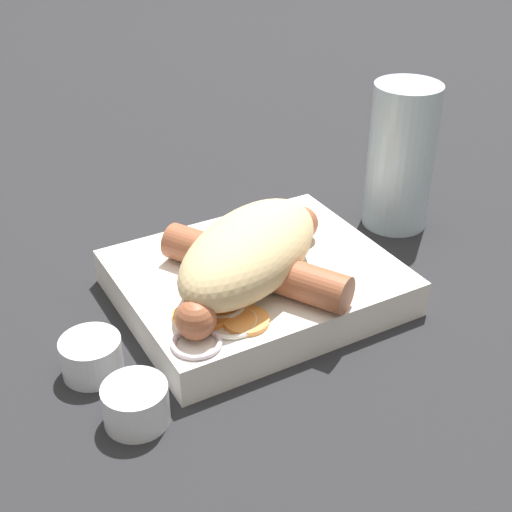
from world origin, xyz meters
name	(u,v)px	position (x,y,z in m)	size (l,w,h in m)	color
ground_plane	(256,297)	(0.00, 0.00, 0.00)	(3.00, 3.00, 0.00)	#232326
food_tray	(256,282)	(0.00, 0.00, 0.02)	(0.21, 0.18, 0.03)	silver
bread_roll	(249,252)	(0.02, 0.02, 0.06)	(0.17, 0.14, 0.06)	#DBBC84
sausage	(254,266)	(0.01, 0.02, 0.04)	(0.16, 0.15, 0.03)	#9E5638
pickled_veggies	(219,320)	(0.06, 0.05, 0.03)	(0.08, 0.07, 0.01)	orange
condiment_cup_near	(92,358)	(0.15, 0.02, 0.01)	(0.04, 0.04, 0.03)	silver
condiment_cup_far	(136,406)	(0.14, 0.08, 0.01)	(0.04, 0.04, 0.03)	silver
drink_glass	(401,157)	(-0.18, -0.05, 0.07)	(0.06, 0.06, 0.14)	silver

